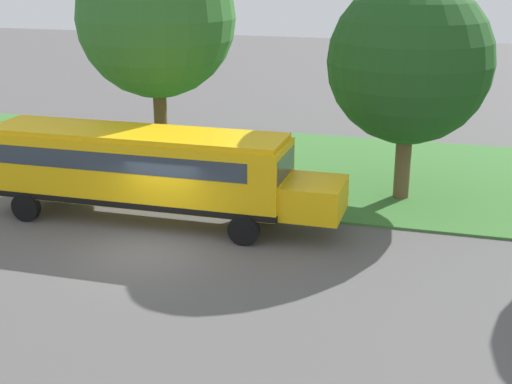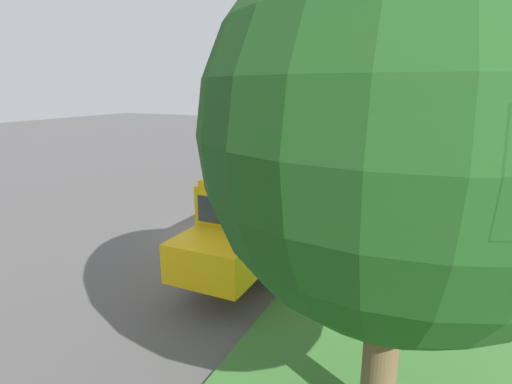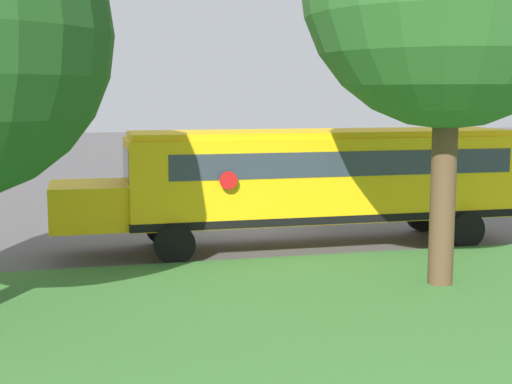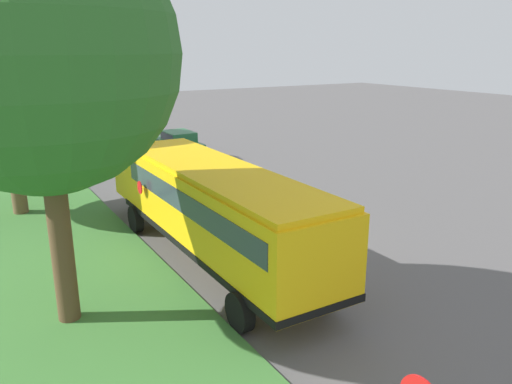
% 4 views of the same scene
% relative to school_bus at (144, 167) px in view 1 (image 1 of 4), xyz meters
% --- Properties ---
extents(ground_plane, '(120.00, 120.00, 0.00)m').
position_rel_school_bus_xyz_m(ground_plane, '(2.58, 1.18, -1.92)').
color(ground_plane, '#565454').
extents(grass_verge, '(12.00, 80.00, 0.08)m').
position_rel_school_bus_xyz_m(grass_verge, '(-7.42, 1.18, -1.88)').
color(grass_verge, '#3D7533').
rests_on(grass_verge, ground).
extents(school_bus, '(2.84, 12.42, 3.16)m').
position_rel_school_bus_xyz_m(school_bus, '(0.00, 0.00, 0.00)').
color(school_bus, yellow).
rests_on(school_bus, ground).
extents(oak_tree_beside_bus, '(6.16, 6.16, 9.56)m').
position_rel_school_bus_xyz_m(oak_tree_beside_bus, '(-4.65, -1.32, 4.47)').
color(oak_tree_beside_bus, brown).
rests_on(oak_tree_beside_bus, ground).
extents(oak_tree_roadside_mid, '(5.92, 5.92, 8.14)m').
position_rel_school_bus_xyz_m(oak_tree_roadside_mid, '(-4.78, 8.53, 3.24)').
color(oak_tree_roadside_mid, brown).
rests_on(oak_tree_roadside_mid, ground).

